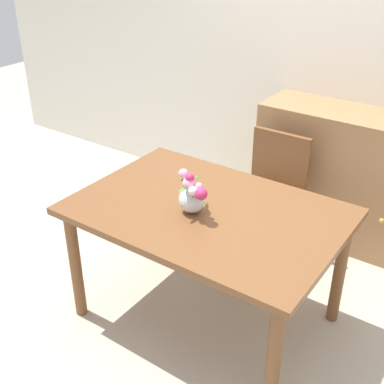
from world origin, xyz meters
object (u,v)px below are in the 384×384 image
Objects in this scene: chair_far at (271,188)px; dresser at (353,180)px; dining_table at (207,223)px; flower_vase at (192,196)px.

chair_far is 0.64× the size of dresser.
flower_vase reaches higher than dining_table.
flower_vase is (-0.44, -1.41, 0.38)m from dresser.
flower_vase is at bearing -107.33° from dresser.
dining_table is 0.86m from chair_far.
dresser reaches higher than dining_table.
dresser is at bearing -130.73° from chair_far.
chair_far reaches higher than dining_table.
dining_table is 1.05× the size of dresser.
dining_table is at bearing 91.58° from chair_far.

